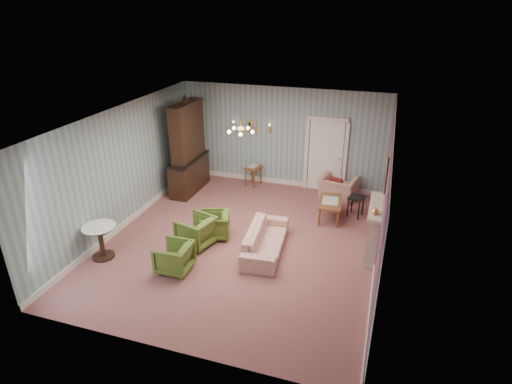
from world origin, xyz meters
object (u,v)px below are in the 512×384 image
(olive_chair_b, at_px, (196,230))
(pedestal_table, at_px, (101,242))
(fireplace, at_px, (374,230))
(coffee_table, at_px, (330,210))
(olive_chair_a, at_px, (174,256))
(sofa_chintz, at_px, (266,236))
(wingback_chair, at_px, (338,184))
(side_table_black, at_px, (355,207))
(dresser, at_px, (187,146))
(olive_chair_c, at_px, (215,224))

(olive_chair_b, bearing_deg, pedestal_table, -42.59)
(pedestal_table, bearing_deg, fireplace, 19.40)
(coffee_table, bearing_deg, olive_chair_a, -129.93)
(sofa_chintz, relative_size, wingback_chair, 1.98)
(olive_chair_a, distance_m, sofa_chintz, 2.02)
(sofa_chintz, distance_m, side_table_black, 2.85)
(olive_chair_b, bearing_deg, olive_chair_a, 14.73)
(dresser, xyz_separation_m, pedestal_table, (-0.25, -3.77, -0.98))
(olive_chair_b, bearing_deg, side_table_black, 141.55)
(fireplace, bearing_deg, coffee_table, 130.76)
(side_table_black, bearing_deg, dresser, 177.65)
(dresser, bearing_deg, olive_chair_b, -60.81)
(olive_chair_a, bearing_deg, coffee_table, 139.14)
(olive_chair_b, distance_m, side_table_black, 4.12)
(sofa_chintz, height_order, pedestal_table, pedestal_table)
(olive_chair_c, relative_size, sofa_chintz, 0.35)
(wingback_chair, distance_m, dresser, 4.34)
(sofa_chintz, height_order, dresser, dresser)
(wingback_chair, distance_m, fireplace, 2.82)
(dresser, height_order, fireplace, dresser)
(pedestal_table, bearing_deg, dresser, 86.16)
(wingback_chair, relative_size, dresser, 0.36)
(olive_chair_a, bearing_deg, sofa_chintz, 128.13)
(coffee_table, bearing_deg, side_table_black, 29.12)
(side_table_black, bearing_deg, coffee_table, -150.88)
(olive_chair_c, distance_m, side_table_black, 3.65)
(olive_chair_a, bearing_deg, side_table_black, 136.21)
(olive_chair_c, distance_m, coffee_table, 2.96)
(dresser, bearing_deg, sofa_chintz, -38.51)
(olive_chair_a, relative_size, olive_chair_c, 1.02)
(olive_chair_b, bearing_deg, dresser, -136.95)
(olive_chair_a, distance_m, pedestal_table, 1.71)
(olive_chair_b, height_order, side_table_black, olive_chair_b)
(olive_chair_b, height_order, wingback_chair, wingback_chair)
(dresser, relative_size, pedestal_table, 3.56)
(dresser, relative_size, side_table_black, 5.01)
(pedestal_table, bearing_deg, sofa_chintz, 21.78)
(wingback_chair, xyz_separation_m, coffee_table, (-0.03, -1.30, -0.17))
(olive_chair_c, xyz_separation_m, sofa_chintz, (1.31, -0.24, 0.04))
(sofa_chintz, height_order, side_table_black, sofa_chintz)
(olive_chair_c, bearing_deg, olive_chair_a, -28.62)
(olive_chair_a, height_order, olive_chair_c, olive_chair_a)
(sofa_chintz, distance_m, pedestal_table, 3.52)
(olive_chair_b, height_order, coffee_table, olive_chair_b)
(side_table_black, bearing_deg, olive_chair_b, -143.00)
(olive_chair_b, relative_size, side_table_black, 1.37)
(coffee_table, distance_m, side_table_black, 0.69)
(dresser, bearing_deg, side_table_black, -1.65)
(sofa_chintz, relative_size, side_table_black, 3.52)
(sofa_chintz, height_order, wingback_chair, wingback_chair)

